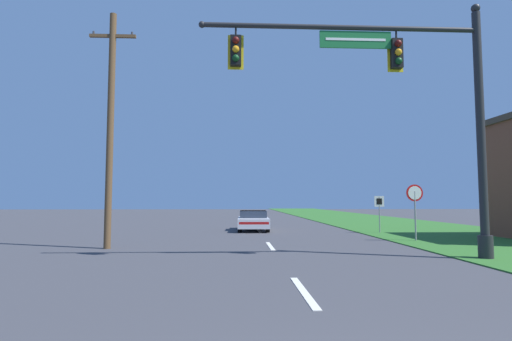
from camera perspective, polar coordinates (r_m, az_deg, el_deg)
name	(u,v)px	position (r m, az deg, el deg)	size (l,w,h in m)	color
grass_verge_right	(382,223)	(34.26, 17.61, -7.11)	(10.00, 110.00, 0.04)	#2D6626
road_center_line	(259,231)	(24.20, 0.44, -8.60)	(0.16, 34.80, 0.01)	silver
signal_mast	(413,101)	(13.76, 21.54, 9.28)	(9.18, 0.47, 8.17)	#232326
car_ahead	(253,220)	(24.55, -0.41, -7.14)	(1.91, 4.45, 1.19)	black
stop_sign	(415,200)	(19.38, 21.74, -3.87)	(0.76, 0.07, 2.50)	gray
route_sign_post	(379,206)	(23.44, 17.20, -4.83)	(0.55, 0.06, 2.03)	gray
utility_pole_near	(110,125)	(16.58, -20.09, 6.16)	(1.80, 0.26, 9.21)	brown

